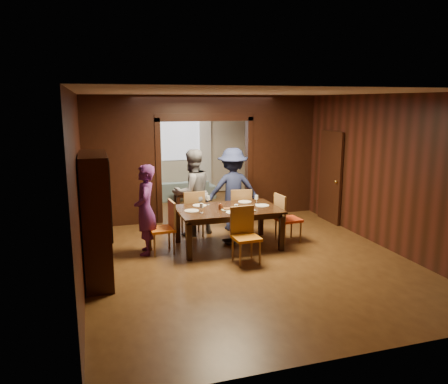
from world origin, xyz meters
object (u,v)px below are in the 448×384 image
object	(u,v)px
person_navy	(233,189)
hutch	(96,219)
chair_far_l	(192,213)
coffee_table	(189,199)
chair_left	(162,228)
person_grey	(192,192)
dining_table	(228,227)
chair_far_r	(240,210)
person_purple	(145,210)
chair_near	(246,236)
chair_right	(288,218)
sofa	(182,190)

from	to	relation	value
person_navy	hutch	distance (m)	3.53
person_navy	chair_far_l	size ratio (longest dim) A/B	1.84
coffee_table	chair_left	world-z (taller)	chair_left
person_grey	dining_table	size ratio (longest dim) A/B	0.93
dining_table	chair_far_r	size ratio (longest dim) A/B	1.99
dining_table	hutch	size ratio (longest dim) A/B	0.96
person_purple	chair_far_l	world-z (taller)	person_purple
person_purple	person_grey	size ratio (longest dim) A/B	0.92
chair_far_r	chair_near	distance (m)	1.81
coffee_table	chair_far_l	world-z (taller)	chair_far_l
chair_right	chair_far_l	world-z (taller)	same
sofa	chair_near	world-z (taller)	chair_near
chair_left	chair_near	distance (m)	1.61
chair_right	chair_near	bearing A→B (deg)	121.41
person_purple	sofa	distance (m)	4.63
chair_left	chair_far_r	world-z (taller)	same
dining_table	chair_left	world-z (taller)	chair_left
sofa	chair_left	distance (m)	4.57
person_grey	person_purple	bearing A→B (deg)	23.06
dining_table	chair_far_l	world-z (taller)	chair_far_l
person_grey	chair_near	distance (m)	2.01
chair_left	chair_far_r	xyz separation A→B (m)	(1.80, 0.80, 0.00)
person_navy	coffee_table	world-z (taller)	person_navy
person_grey	chair_right	bearing A→B (deg)	132.39
person_navy	hutch	world-z (taller)	hutch
dining_table	chair_far_r	distance (m)	0.97
chair_left	sofa	bearing A→B (deg)	159.42
dining_table	chair_far_r	bearing A→B (deg)	57.63
sofa	chair_left	bearing A→B (deg)	71.30
person_grey	chair_near	world-z (taller)	person_grey
person_purple	person_grey	xyz separation A→B (m)	(1.08, 0.90, 0.08)
dining_table	person_grey	bearing A→B (deg)	115.72
chair_right	hutch	distance (m)	3.81
dining_table	chair_far_l	xyz separation A→B (m)	(-0.50, 0.90, 0.10)
person_purple	chair_left	size ratio (longest dim) A/B	1.70
coffee_table	chair_far_l	bearing A→B (deg)	-100.86
dining_table	chair_left	bearing A→B (deg)	179.35
dining_table	chair_far_l	bearing A→B (deg)	119.09
chair_far_l	hutch	size ratio (longest dim) A/B	0.48
sofa	hutch	distance (m)	5.93
dining_table	coffee_table	bearing A→B (deg)	90.06
chair_left	hutch	world-z (taller)	hutch
person_purple	dining_table	world-z (taller)	person_purple
person_purple	person_navy	xyz separation A→B (m)	(2.01, 1.01, 0.07)
chair_right	chair_far_r	size ratio (longest dim) A/B	1.00
person_grey	chair_left	distance (m)	1.32
dining_table	chair_right	bearing A→B (deg)	-2.39
chair_right	chair_far_r	bearing A→B (deg)	35.57
person_grey	person_navy	xyz separation A→B (m)	(0.92, 0.11, -0.01)
coffee_table	chair_left	xyz separation A→B (m)	(-1.27, -3.46, 0.28)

